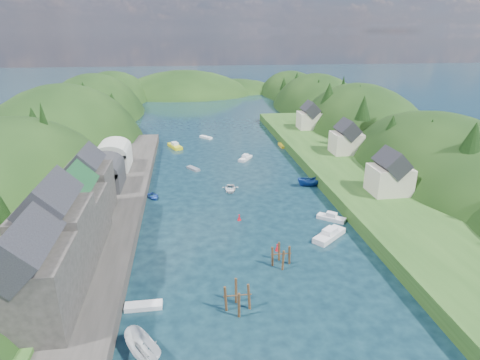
{
  "coord_description": "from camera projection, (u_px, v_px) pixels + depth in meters",
  "views": [
    {
      "loc": [
        -9.57,
        -42.89,
        30.62
      ],
      "look_at": [
        0.0,
        28.0,
        4.0
      ],
      "focal_mm": 30.0,
      "sensor_mm": 36.0,
      "label": 1
    }
  ],
  "objects": [
    {
      "name": "boat_sheds",
      "position": [
        108.0,
        162.0,
        82.84
      ],
      "size": [
        7.0,
        21.0,
        7.5
      ],
      "color": "#2D2D30",
      "rests_on": "quay_left"
    },
    {
      "name": "hillside_right",
      "position": [
        358.0,
        156.0,
        129.61
      ],
      "size": [
        36.0,
        245.56,
        48.0
      ],
      "color": "black",
      "rests_on": "ground"
    },
    {
      "name": "terrace_right",
      "position": [
        341.0,
        168.0,
        91.59
      ],
      "size": [
        16.0,
        120.0,
        2.4
      ],
      "primitive_type": "cube",
      "color": "#234719",
      "rests_on": "ground"
    },
    {
      "name": "channel_buoy_near",
      "position": [
        277.0,
        248.0,
        59.42
      ],
      "size": [
        0.7,
        0.7,
        1.1
      ],
      "color": "#B40E17",
      "rests_on": "ground"
    },
    {
      "name": "piling_cluster_far",
      "position": [
        281.0,
        257.0,
        55.59
      ],
      "size": [
        2.88,
        2.72,
        3.44
      ],
      "color": "#382314",
      "rests_on": "ground"
    },
    {
      "name": "moored_boats",
      "position": [
        240.0,
        211.0,
        70.91
      ],
      "size": [
        37.08,
        98.19,
        2.39
      ],
      "color": "silver",
      "rests_on": "ground"
    },
    {
      "name": "piling_cluster_near",
      "position": [
        237.0,
        300.0,
        46.51
      ],
      "size": [
        3.28,
        3.05,
        3.86
      ],
      "color": "#382314",
      "rests_on": "ground"
    },
    {
      "name": "far_hills",
      "position": [
        206.0,
        113.0,
        217.25
      ],
      "size": [
        103.0,
        68.0,
        44.0
      ],
      "color": "black",
      "rests_on": "ground"
    },
    {
      "name": "quay_left",
      "position": [
        104.0,
        220.0,
        66.94
      ],
      "size": [
        12.0,
        110.0,
        2.0
      ],
      "primitive_type": "cube",
      "color": "#2D2B28",
      "rests_on": "ground"
    },
    {
      "name": "right_bank_cottages",
      "position": [
        342.0,
        139.0,
        98.09
      ],
      "size": [
        9.0,
        59.24,
        8.41
      ],
      "color": "beige",
      "rests_on": "terrace_right"
    },
    {
      "name": "channel_buoy_far",
      "position": [
        239.0,
        218.0,
        68.97
      ],
      "size": [
        0.7,
        0.7,
        1.1
      ],
      "color": "#B40E17",
      "rests_on": "ground"
    },
    {
      "name": "quayside_buildings",
      "position": [
        64.0,
        225.0,
        51.92
      ],
      "size": [
        8.0,
        35.84,
        12.9
      ],
      "color": "#2D2B28",
      "rests_on": "quay_left"
    },
    {
      "name": "hillside_left",
      "position": [
        68.0,
        170.0,
        118.54
      ],
      "size": [
        44.0,
        245.56,
        52.0
      ],
      "color": "black",
      "rests_on": "ground"
    },
    {
      "name": "ground",
      "position": [
        228.0,
        164.0,
        98.16
      ],
      "size": [
        600.0,
        600.0,
        0.0
      ],
      "primitive_type": "plane",
      "color": "black",
      "rests_on": "ground"
    },
    {
      "name": "terrace_left_grass",
      "position": [
        60.0,
        221.0,
        65.97
      ],
      "size": [
        12.0,
        110.0,
        2.5
      ],
      "primitive_type": "cube",
      "color": "#234719",
      "rests_on": "ground"
    },
    {
      "name": "hill_trees",
      "position": [
        226.0,
        109.0,
        106.83
      ],
      "size": [
        92.16,
        148.7,
        12.62
      ],
      "color": "black",
      "rests_on": "ground"
    }
  ]
}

